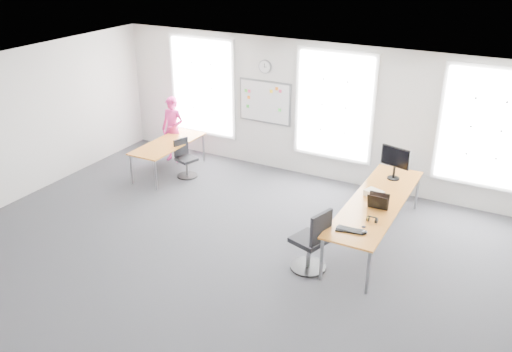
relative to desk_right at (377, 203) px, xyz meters
The scene contains 22 objects.
floor 2.79m from the desk_right, 135.84° to the right, with size 10.00×10.00×0.00m, color #29292E.
ceiling 3.51m from the desk_right, 135.84° to the right, with size 10.00×10.00×0.00m, color white.
wall_back 2.97m from the desk_right, 132.24° to the left, with size 10.00×10.00×0.00m, color silver.
wall_front 6.23m from the desk_right, 108.19° to the right, with size 10.00×10.00×0.00m, color silver.
wall_left 7.22m from the desk_right, 164.87° to the right, with size 10.00×10.00×0.00m, color silver.
window_left 5.44m from the desk_right, 156.97° to the left, with size 1.60×0.06×2.20m, color white.
window_mid 2.82m from the desk_right, 127.88° to the left, with size 1.60×0.06×2.20m, color white.
window_right 2.68m from the desk_right, 56.83° to the left, with size 1.60×0.06×2.20m, color white.
desk_right is the anchor object (origin of this frame).
desk_left 5.08m from the desk_right, behind, with size 0.78×1.95×0.71m.
chair_right 1.53m from the desk_right, 114.23° to the right, with size 0.62×0.62×1.10m.
chair_left 4.65m from the desk_right, behind, with size 0.49×0.49×0.86m.
person 5.51m from the desk_right, 165.65° to the left, with size 0.57×0.37×1.57m, color #D02A7C.
whiteboard 3.98m from the desk_right, 147.43° to the left, with size 1.20×0.03×0.90m, color white.
wall_clock 4.21m from the desk_right, 147.43° to the left, with size 0.30×0.30×0.04m, color gray.
keyboard 1.21m from the desk_right, 93.13° to the right, with size 0.44×0.16×0.02m, color black.
mouse 1.20m from the desk_right, 82.11° to the right, with size 0.08×0.13×0.05m, color black.
lens_cap 1.00m from the desk_right, 85.05° to the right, with size 0.07×0.07×0.01m, color black.
headphones 0.79m from the desk_right, 79.29° to the right, with size 0.17×0.09×0.10m.
laptop_sleeve 0.36m from the desk_right, 71.40° to the right, with size 0.34×0.19×0.28m.
paper_stack 0.22m from the desk_right, 123.36° to the left, with size 0.30×0.23×0.10m, color beige.
monitor 1.12m from the desk_right, 89.95° to the left, with size 0.56×0.23×0.64m.
Camera 1 is at (4.04, -6.47, 5.04)m, focal length 38.00 mm.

